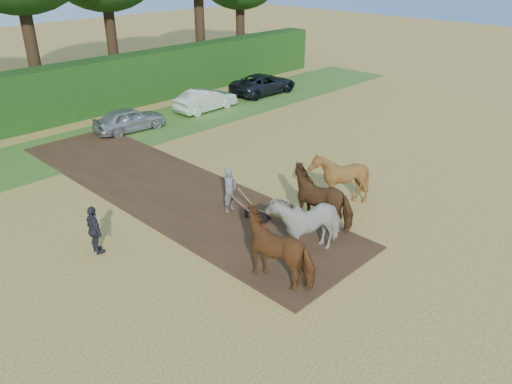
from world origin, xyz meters
name	(u,v)px	position (x,y,z in m)	size (l,w,h in m)	color
ground	(273,278)	(0.00, 0.00, 0.00)	(120.00, 120.00, 0.00)	gold
earth_strip	(169,189)	(1.50, 7.00, 0.03)	(4.50, 17.00, 0.05)	#472D1C
grass_verge	(53,154)	(0.00, 14.00, 0.01)	(50.00, 5.00, 0.03)	#38601E
hedgerow	(7,104)	(0.00, 18.50, 1.50)	(46.00, 1.60, 3.00)	#14380F
spectator_far	(95,230)	(-2.84, 4.88, 0.81)	(0.95, 0.39, 1.62)	#22222D
plough_team	(312,208)	(2.72, 0.78, 1.02)	(6.86, 5.59, 2.05)	brown
parked_cars	(94,128)	(2.39, 14.26, 0.66)	(30.36, 2.68, 1.46)	silver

